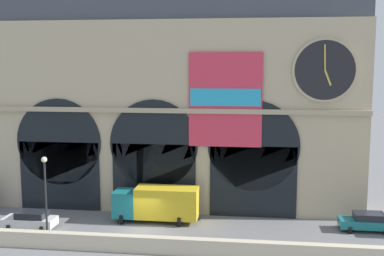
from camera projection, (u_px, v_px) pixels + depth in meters
ground_plane at (142, 231)px, 39.80m from camera, size 200.00×200.00×0.00m
quay_parapet_wall at (129, 244)px, 35.36m from camera, size 90.00×0.70×1.25m
station_building at (159, 100)px, 45.57m from camera, size 38.54×5.05×21.45m
car_midwest at (30, 220)px, 40.23m from camera, size 4.40×2.22×1.55m
box_truck_center at (157, 203)px, 42.01m from camera, size 7.50×2.91×3.12m
car_east at (367, 222)px, 39.77m from camera, size 4.40×2.22×1.55m
street_lamp_quayside at (45, 188)px, 36.48m from camera, size 0.44×0.44×6.90m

